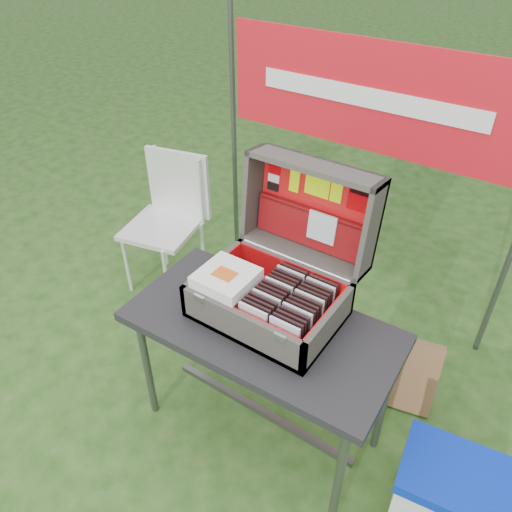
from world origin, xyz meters
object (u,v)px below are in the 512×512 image
Objects in this scene: chair at (161,230)px; suitcase at (277,254)px; cooler at (449,498)px; table at (261,380)px; cardboard_box at (400,372)px.

suitcase is at bearing -34.37° from chair.
chair is at bearing 158.21° from cooler.
table is 1.26× the size of chair.
suitcase is 1.19m from cooler.
suitcase is 1.02m from cardboard_box.
suitcase is 0.65× the size of chair.
suitcase is at bearing 167.36° from cooler.
table is at bearing -143.62° from cardboard_box.
table is 1.93× the size of suitcase.
suitcase is 1.29m from chair.
chair is at bearing 158.69° from suitcase.
cooler is 0.64m from cardboard_box.
chair is at bearing 167.32° from cardboard_box.
cooler is (0.89, -0.08, -0.79)m from suitcase.
chair is 1.60m from cardboard_box.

